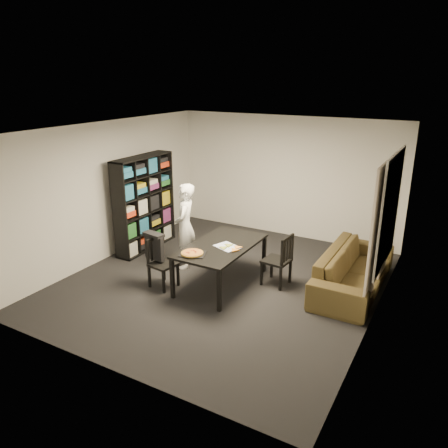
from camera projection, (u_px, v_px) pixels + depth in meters
The scene contains 16 objects.
room at pixel (223, 210), 7.14m from camera, with size 5.01×5.51×2.61m.
window_pane at pixel (390, 211), 6.42m from camera, with size 0.02×1.40×1.60m, color black.
window_frame at pixel (390, 210), 6.42m from camera, with size 0.03×1.52×1.72m, color white.
curtain_left at pixel (374, 243), 6.14m from camera, with size 0.03×0.70×2.25m, color beige.
curtain_right at pixel (388, 222), 7.00m from camera, with size 0.03×0.70×2.25m, color beige.
bookshelf at pixel (144, 203), 8.74m from camera, with size 0.35×1.50×1.90m, color black.
dining_table at pixel (221, 248), 7.27m from camera, with size 0.95×1.71×0.71m.
chair_left at pixel (160, 259), 7.28m from camera, with size 0.45×0.45×0.85m.
chair_right at pixel (281, 257), 7.27m from camera, with size 0.45×0.45×0.90m.
draped_jacket at pixel (154, 245), 7.27m from camera, with size 0.40×0.22×0.47m.
person at pixel (185, 226), 7.92m from camera, with size 0.57×0.38×1.58m, color white.
baking_tray at pixel (193, 254), 6.87m from camera, with size 0.40×0.32×0.01m, color black.
pepperoni_pizza at pixel (192, 253), 6.85m from camera, with size 0.35×0.35×0.03m.
kitchen_towel at pixel (227, 247), 7.16m from camera, with size 0.40×0.30×0.01m, color white.
pizza_slices at pixel (231, 247), 7.10m from camera, with size 0.37×0.31×0.01m, color gold, non-canonical shape.
sofa at pixel (354, 270), 7.22m from camera, with size 2.29×0.89×0.67m, color #44351B.
Camera 1 is at (3.35, -5.95, 3.40)m, focal length 35.00 mm.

